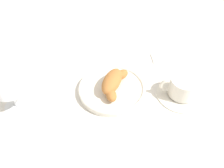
{
  "coord_description": "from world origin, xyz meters",
  "views": [
    {
      "loc": [
        0.39,
        0.13,
        0.46
      ],
      "look_at": [
        -0.02,
        0.02,
        0.03
      ],
      "focal_mm": 34.5,
      "sensor_mm": 36.0,
      "label": 1
    }
  ],
  "objects": [
    {
      "name": "coffee_cup_near",
      "position": [
        -0.06,
        0.21,
        0.03
      ],
      "size": [
        0.14,
        0.14,
        0.06
      ],
      "color": "silver",
      "rests_on": "ground_plane"
    },
    {
      "name": "croissant_large",
      "position": [
        -0.02,
        0.02,
        0.04
      ],
      "size": [
        0.14,
        0.07,
        0.04
      ],
      "color": "#AD6B33",
      "rests_on": "pastry_plate"
    },
    {
      "name": "sugar_packet",
      "position": [
        -0.21,
        0.12,
        0.0
      ],
      "size": [
        0.06,
        0.05,
        0.01
      ],
      "primitive_type": "cube",
      "rotation": [
        0.0,
        0.0,
        0.35
      ],
      "color": "white",
      "rests_on": "ground_plane"
    },
    {
      "name": "juice_glass_left",
      "position": [
        0.1,
        -0.22,
        0.09
      ],
      "size": [
        0.08,
        0.08,
        0.14
      ],
      "color": "white",
      "rests_on": "ground_plane"
    },
    {
      "name": "pastry_plate",
      "position": [
        -0.02,
        0.02,
        0.01
      ],
      "size": [
        0.19,
        0.19,
        0.02
      ],
      "color": "silver",
      "rests_on": "ground_plane"
    },
    {
      "name": "ground_plane",
      "position": [
        0.0,
        0.0,
        0.0
      ],
      "size": [
        2.2,
        2.2,
        0.0
      ],
      "primitive_type": "plane",
      "color": "silver"
    }
  ]
}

